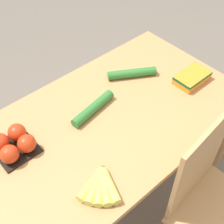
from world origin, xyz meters
TOP-DOWN VIEW (x-y plane):
  - ground_plane at (0.00, 0.00)m, footprint 12.00×12.00m
  - dining_table at (0.00, 0.00)m, footprint 1.37×0.81m
  - chair at (-0.12, 0.57)m, footprint 0.46×0.44m
  - banana_bunch at (0.30, 0.26)m, footprint 0.18×0.18m
  - tomato_pack at (0.46, -0.14)m, footprint 0.18×0.18m
  - carrot_bag at (-0.50, 0.10)m, footprint 0.20×0.12m
  - cucumber_near at (0.05, -0.09)m, footprint 0.27×0.09m
  - cucumber_far at (-0.28, -0.15)m, footprint 0.26×0.18m

SIDE VIEW (x-z plane):
  - ground_plane at x=0.00m, z-range 0.00..0.00m
  - chair at x=-0.12m, z-range 0.02..0.97m
  - dining_table at x=0.00m, z-range 0.26..0.99m
  - banana_bunch at x=0.30m, z-range 0.73..0.76m
  - cucumber_near at x=0.05m, z-range 0.73..0.77m
  - cucumber_far at x=-0.28m, z-range 0.73..0.77m
  - carrot_bag at x=-0.50m, z-range 0.73..0.78m
  - tomato_pack at x=0.46m, z-range 0.72..0.82m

